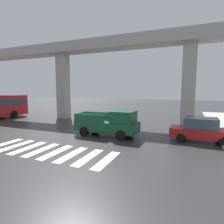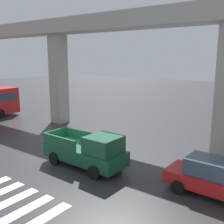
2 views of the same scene
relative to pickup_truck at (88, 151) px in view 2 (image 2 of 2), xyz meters
The scene contains 4 objects.
ground_plane 2.19m from the pickup_truck, behind, with size 120.00×120.00×0.00m, color #2D2D30.
elevated_overpass 10.06m from the pickup_truck, 106.19° to the left, with size 52.48×2.43×9.53m.
pickup_truck is the anchor object (origin of this frame).
sedan_red 6.76m from the pickup_truck, ahead, with size 4.34×2.05×1.72m.
Camera 2 is at (11.69, -10.99, 6.27)m, focal length 43.16 mm.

